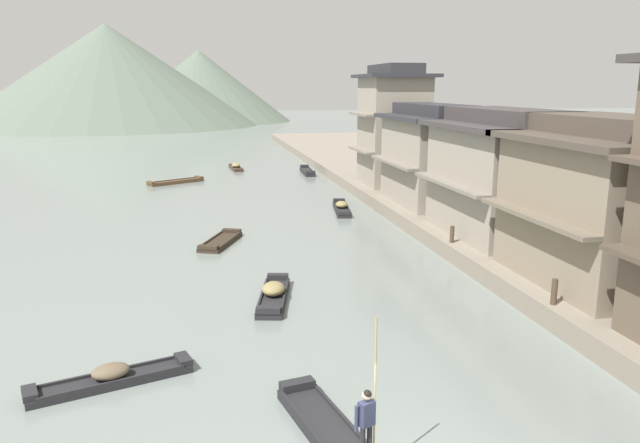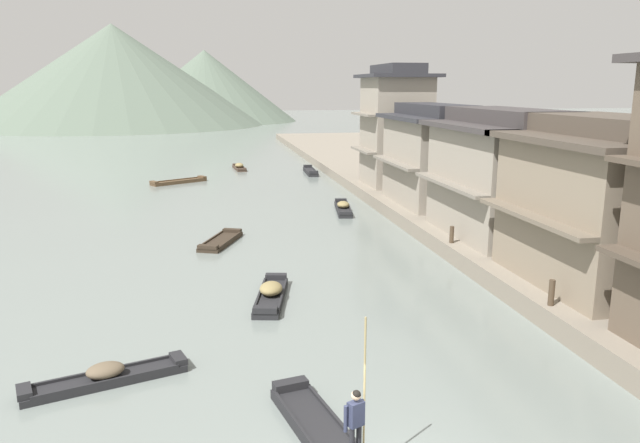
# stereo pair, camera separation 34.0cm
# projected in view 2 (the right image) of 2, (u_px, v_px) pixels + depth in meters

# --- Properties ---
(riverbank_right) EXTENTS (18.00, 110.00, 0.77)m
(riverbank_right) POSITION_uv_depth(u_px,v_px,m) (488.00, 194.00, 43.57)
(riverbank_right) COLOR gray
(riverbank_right) RESTS_ON ground
(boat_foreground_poled) EXTENTS (2.14, 5.53, 0.46)m
(boat_foreground_poled) POSITION_uv_depth(u_px,v_px,m) (330.00, 443.00, 13.55)
(boat_foreground_poled) COLOR #232326
(boat_foreground_poled) RESTS_ON ground
(boatman_person) EXTENTS (0.51, 0.40, 3.04)m
(boatman_person) POSITION_uv_depth(u_px,v_px,m) (356.00, 417.00, 12.16)
(boatman_person) COLOR black
(boatman_person) RESTS_ON boat_foreground_poled
(boat_moored_nearest) EXTENTS (4.39, 2.12, 0.59)m
(boat_moored_nearest) POSITION_uv_depth(u_px,v_px,m) (106.00, 377.00, 16.55)
(boat_moored_nearest) COLOR #232326
(boat_moored_nearest) RESTS_ON ground
(boat_moored_second) EXTENTS (1.10, 4.73, 0.54)m
(boat_moored_second) POSITION_uv_depth(u_px,v_px,m) (311.00, 172.00, 56.72)
(boat_moored_second) COLOR #232326
(boat_moored_second) RESTS_ON ground
(boat_moored_third) EXTENTS (1.24, 4.05, 0.64)m
(boat_moored_third) POSITION_uv_depth(u_px,v_px,m) (239.00, 167.00, 59.55)
(boat_moored_third) COLOR #423328
(boat_moored_third) RESTS_ON ground
(boat_moored_far) EXTENTS (1.54, 4.76, 0.66)m
(boat_moored_far) POSITION_uv_depth(u_px,v_px,m) (343.00, 208.00, 39.55)
(boat_moored_far) COLOR #232326
(boat_moored_far) RESTS_ON ground
(boat_midriver_drifting) EXTENTS (2.46, 4.00, 0.37)m
(boat_midriver_drifting) POSITION_uv_depth(u_px,v_px,m) (221.00, 241.00, 31.39)
(boat_midriver_drifting) COLOR #33281E
(boat_midriver_drifting) RESTS_ON ground
(boat_midriver_upstream) EXTENTS (1.79, 4.22, 0.70)m
(boat_midriver_upstream) POSITION_uv_depth(u_px,v_px,m) (271.00, 294.00, 23.02)
(boat_midriver_upstream) COLOR #232326
(boat_midriver_upstream) RESTS_ON ground
(boat_upstream_distant) EXTENTS (4.65, 3.38, 0.39)m
(boat_upstream_distant) POSITION_uv_depth(u_px,v_px,m) (179.00, 182.00, 51.08)
(boat_upstream_distant) COLOR brown
(boat_upstream_distant) RESTS_ON ground
(house_waterfront_second) EXTENTS (6.97, 7.81, 6.14)m
(house_waterfront_second) POSITION_uv_depth(u_px,v_px,m) (613.00, 203.00, 22.21)
(house_waterfront_second) COLOR gray
(house_waterfront_second) RESTS_ON riverbank_right
(house_waterfront_tall) EXTENTS (6.21, 8.40, 6.14)m
(house_waterfront_tall) POSITION_uv_depth(u_px,v_px,m) (505.00, 174.00, 29.46)
(house_waterfront_tall) COLOR gray
(house_waterfront_tall) RESTS_ON riverbank_right
(house_waterfront_narrow) EXTENTS (5.33, 8.15, 6.14)m
(house_waterfront_narrow) POSITION_uv_depth(u_px,v_px,m) (432.00, 155.00, 37.63)
(house_waterfront_narrow) COLOR gray
(house_waterfront_narrow) RESTS_ON riverbank_right
(house_waterfront_far) EXTENTS (5.36, 5.84, 8.74)m
(house_waterfront_far) POSITION_uv_depth(u_px,v_px,m) (396.00, 126.00, 44.63)
(house_waterfront_far) COLOR gray
(house_waterfront_far) RESTS_ON riverbank_right
(mooring_post_dock_near) EXTENTS (0.20, 0.20, 0.89)m
(mooring_post_dock_near) POSITION_uv_depth(u_px,v_px,m) (552.00, 293.00, 20.24)
(mooring_post_dock_near) COLOR #473828
(mooring_post_dock_near) RESTS_ON riverbank_right
(mooring_post_dock_mid) EXTENTS (0.20, 0.20, 0.80)m
(mooring_post_dock_mid) POSITION_uv_depth(u_px,v_px,m) (452.00, 235.00, 28.39)
(mooring_post_dock_mid) COLOR #473828
(mooring_post_dock_mid) RESTS_ON riverbank_right
(hill_far_west) EXTENTS (42.12, 42.12, 16.22)m
(hill_far_west) POSITION_uv_depth(u_px,v_px,m) (205.00, 86.00, 141.38)
(hill_far_west) COLOR #5B6B5B
(hill_far_west) RESTS_ON ground
(hill_far_centre) EXTENTS (61.85, 61.85, 20.64)m
(hill_far_centre) POSITION_uv_depth(u_px,v_px,m) (114.00, 75.00, 126.76)
(hill_far_centre) COLOR #5B6B5B
(hill_far_centre) RESTS_ON ground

